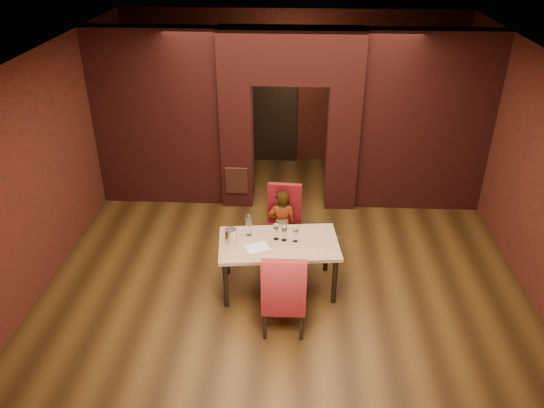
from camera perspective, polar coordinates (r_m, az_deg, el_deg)
The scene contains 25 objects.
floor at distance 8.43m, azimuth 1.45°, elevation -6.12°, with size 8.00×8.00×0.00m, color #472E11.
ceiling at distance 7.10m, azimuth 1.77°, elevation 15.58°, with size 7.00×8.00×0.04m, color silver.
wall_back at distance 11.38m, azimuth 2.17°, elevation 12.31°, with size 7.00×0.04×3.20m, color maroon.
wall_front at distance 4.34m, azimuth 0.02°, elevation -19.06°, with size 7.00×0.04×3.20m, color maroon.
wall_left at distance 8.45m, azimuth -22.92°, elevation 4.02°, with size 0.04×8.00×3.20m, color maroon.
wall_right at distance 8.33m, azimuth 26.47°, elevation 2.86°, with size 0.04×8.00×3.20m, color maroon.
pillar_left at distance 9.70m, azimuth -3.76°, elevation 6.48°, with size 0.55×0.55×2.30m, color maroon.
pillar_right at distance 9.67m, azimuth 7.56°, elevation 6.21°, with size 0.55×0.55×2.30m, color maroon.
lintel at distance 9.15m, azimuth 2.06°, elevation 15.68°, with size 2.45×0.55×0.90m, color maroon.
wing_wall_left at distance 9.80m, azimuth -12.18°, elevation 8.95°, with size 2.27×0.35×3.20m, color maroon.
wing_wall_right at distance 9.73m, azimuth 16.14°, elevation 8.31°, with size 2.27×0.35×3.20m, color maroon.
vent_panel at distance 9.68m, azimuth -3.84°, elevation 2.53°, with size 0.40×0.03×0.50m, color brown.
rear_door at distance 11.50m, azimuth 0.10°, elevation 9.64°, with size 0.90×0.08×2.10m, color black.
rear_door_frame at distance 11.46m, azimuth 0.09°, elevation 9.57°, with size 1.02×0.04×2.22m, color black.
dining_table at distance 7.65m, azimuth 0.71°, elevation -6.58°, with size 1.67×0.94×0.78m, color tan.
chair_far at distance 8.24m, azimuth 1.20°, elevation -2.16°, with size 0.53×0.53×1.17m, color maroon.
chair_near at distance 6.84m, azimuth 1.29°, elevation -9.22°, with size 0.55×0.55×1.22m, color maroon.
person_seated at distance 8.12m, azimuth 1.04°, elevation -2.46°, with size 0.45×0.29×1.22m, color white.
wine_glass_a at distance 7.44m, azimuth 0.45°, elevation -3.04°, with size 0.09×0.09×0.23m, color silver, non-canonical shape.
wine_glass_b at distance 7.42m, azimuth 1.33°, elevation -3.19°, with size 0.09×0.09×0.22m, color white, non-canonical shape.
wine_glass_c at distance 7.40m, azimuth 2.54°, elevation -3.37°, with size 0.08×0.08×0.20m, color white, non-canonical shape.
tasting_sheet at distance 7.32m, azimuth -1.60°, elevation -4.67°, with size 0.31×0.23×0.00m, color white.
wine_bucket at distance 7.41m, azimuth -4.44°, elevation -3.40°, with size 0.16×0.16×0.20m, color silver.
water_bottle at distance 7.52m, azimuth -2.53°, elevation -2.25°, with size 0.08×0.08×0.33m, color white.
potted_plant at distance 8.59m, azimuth 6.16°, elevation -4.05°, with size 0.33×0.29×0.37m, color #296A25.
Camera 1 is at (0.15, -6.91, 4.82)m, focal length 35.00 mm.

